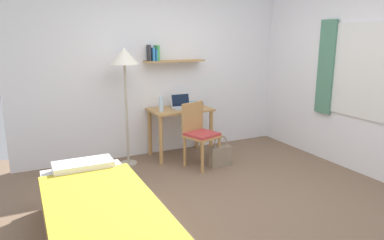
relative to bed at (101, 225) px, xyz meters
name	(u,v)px	position (x,y,z in m)	size (l,w,h in m)	color
ground_plane	(231,202)	(1.47, 0.27, -0.24)	(5.28, 5.28, 0.00)	brown
wall_back	(162,69)	(1.47, 2.30, 1.06)	(4.40, 0.27, 2.60)	white
wall_right	(369,75)	(3.49, 0.29, 1.06)	(0.10, 4.40, 2.60)	white
bed	(101,225)	(0.00, 0.00, 0.00)	(0.86, 2.05, 0.54)	#B2844C
desk	(180,118)	(1.61, 1.97, 0.34)	(0.90, 0.56, 0.73)	#B2844C
desk_chair	(199,132)	(1.67, 1.47, 0.25)	(0.52, 0.52, 0.89)	#B2844C
standing_lamp	(124,63)	(0.79, 1.94, 1.20)	(0.39, 0.39, 1.64)	#B2A893
laptop	(182,104)	(1.66, 2.00, 0.55)	(0.32, 0.22, 0.22)	#B7BABF
water_bottle	(161,104)	(1.29, 1.90, 0.60)	(0.06, 0.06, 0.22)	silver
book_stack	(196,104)	(1.89, 1.99, 0.53)	(0.17, 0.24, 0.07)	silver
handbag	(220,155)	(1.93, 1.30, -0.08)	(0.31, 0.11, 0.44)	gray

